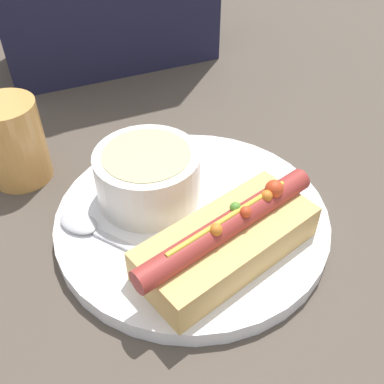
% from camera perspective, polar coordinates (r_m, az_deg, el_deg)
% --- Properties ---
extents(ground_plane, '(4.00, 4.00, 0.00)m').
position_cam_1_polar(ground_plane, '(0.49, 0.00, -4.17)').
color(ground_plane, '#4C4238').
extents(dinner_plate, '(0.29, 0.29, 0.02)m').
position_cam_1_polar(dinner_plate, '(0.48, 0.00, -3.41)').
color(dinner_plate, white).
rests_on(dinner_plate, ground_plane).
extents(hot_dog, '(0.20, 0.12, 0.06)m').
position_cam_1_polar(hot_dog, '(0.42, 4.59, -6.00)').
color(hot_dog, '#DBAD60').
rests_on(hot_dog, dinner_plate).
extents(soup_bowl, '(0.11, 0.11, 0.06)m').
position_cam_1_polar(soup_bowl, '(0.48, -5.62, 2.28)').
color(soup_bowl, silver).
rests_on(soup_bowl, dinner_plate).
extents(spoon, '(0.11, 0.14, 0.01)m').
position_cam_1_polar(spoon, '(0.46, -12.35, -4.78)').
color(spoon, '#B7B7BC').
rests_on(spoon, dinner_plate).
extents(drinking_glass, '(0.07, 0.07, 0.10)m').
position_cam_1_polar(drinking_glass, '(0.56, -21.72, 5.93)').
color(drinking_glass, '#D8994C').
rests_on(drinking_glass, ground_plane).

